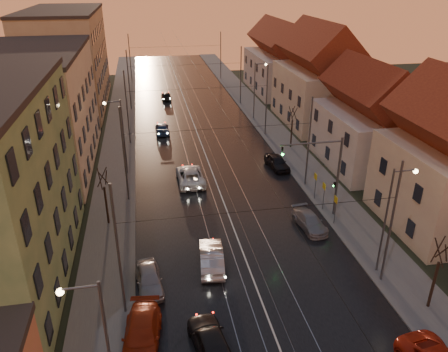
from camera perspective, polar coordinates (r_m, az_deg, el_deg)
road at (r=56.53m, az=-3.36°, el=5.18°), size 16.00×120.00×0.04m
sidewalk_left at (r=56.27m, az=-13.54°, el=4.47°), size 4.00×120.00×0.15m
sidewalk_right at (r=58.49m, az=6.45°, el=5.81°), size 4.00×120.00×0.15m
tram_rail_0 at (r=56.31m, az=-5.58°, el=5.06°), size 0.06×120.00×0.03m
tram_rail_1 at (r=56.44m, az=-4.13°, el=5.16°), size 0.06×120.00×0.03m
tram_rail_2 at (r=56.61m, az=-2.58°, el=5.27°), size 0.06×120.00×0.03m
tram_rail_3 at (r=56.81m, az=-1.15°, el=5.36°), size 0.06×120.00×0.03m
apartment_left_2 at (r=49.87m, az=-23.13°, el=7.67°), size 10.00×20.00×12.00m
apartment_left_3 at (r=72.68m, az=-19.70°, el=14.02°), size 10.00×24.00×14.00m
house_right_2 at (r=49.22m, az=18.60°, el=6.51°), size 9.18×12.24×9.20m
house_right_3 at (r=61.95m, az=12.27°, el=12.02°), size 9.18×14.28×11.50m
house_right_4 at (r=78.67m, az=7.26°, el=14.54°), size 9.18×16.32×10.00m
catenary_pole_l_1 at (r=26.41m, az=-13.63°, el=-9.75°), size 0.16×0.16×9.00m
catenary_pole_r_1 at (r=30.28m, az=20.97°, el=-5.97°), size 0.16×0.16×9.00m
catenary_pole_l_2 at (r=39.69m, az=-12.90°, el=2.60°), size 0.16×0.16×9.00m
catenary_pole_r_2 at (r=42.36m, az=11.00°, el=4.23°), size 0.16×0.16×9.00m
catenary_pole_l_3 at (r=53.88m, az=-12.55°, el=8.62°), size 0.16×0.16×9.00m
catenary_pole_r_3 at (r=55.87m, az=5.57°, el=9.69°), size 0.16×0.16×9.00m
catenary_pole_l_4 at (r=68.41m, az=-12.33°, el=12.11°), size 0.16×0.16×9.00m
catenary_pole_r_4 at (r=70.00m, az=2.21°, el=12.94°), size 0.16×0.16×9.00m
catenary_pole_l_5 at (r=86.07m, az=-12.17°, el=14.73°), size 0.16×0.16×9.00m
catenary_pole_r_5 at (r=87.33m, az=-0.43°, el=15.41°), size 0.16×0.16×9.00m
street_lamp_0 at (r=20.82m, az=-15.91°, el=-19.92°), size 1.75×0.32×8.00m
street_lamp_1 at (r=31.07m, az=20.98°, el=-4.32°), size 1.75×0.32×8.00m
street_lamp_2 at (r=45.21m, az=-13.42°, el=5.87°), size 1.75×0.32×8.00m
street_lamp_3 at (r=62.45m, az=4.29°, el=11.75°), size 1.75×0.32×8.00m
traffic_light_mast at (r=36.99m, az=13.37°, el=1.02°), size 5.30×0.32×7.20m
bare_tree_0 at (r=37.02m, az=-15.21°, el=-2.81°), size 1.09×1.09×5.11m
bare_tree_1 at (r=30.16m, az=25.90°, el=-11.67°), size 1.09×1.09×5.11m
bare_tree_2 at (r=52.45m, az=8.85°, el=6.16°), size 1.09×1.09×5.11m
driving_car_0 at (r=25.76m, az=-1.76°, el=-20.81°), size 2.46×4.84×1.58m
driving_car_1 at (r=31.77m, az=-1.65°, el=-10.53°), size 2.11×4.84×1.55m
driving_car_2 at (r=43.82m, az=-4.44°, el=0.07°), size 2.66×5.60×1.54m
driving_car_3 at (r=58.08m, az=-8.08°, el=6.17°), size 1.81×4.39×1.27m
driving_car_4 at (r=73.87m, az=-7.57°, el=10.33°), size 1.58×3.87×1.31m
parked_left_2 at (r=26.55m, az=-10.71°, el=-19.77°), size 2.63×5.27×1.47m
parked_left_3 at (r=30.33m, az=-9.77°, el=-13.12°), size 2.01×4.21×1.39m
parked_right_1 at (r=36.86m, az=11.14°, el=-5.84°), size 2.22×4.41×1.23m
parked_right_2 at (r=47.26m, az=6.93°, el=1.81°), size 2.19×4.35×1.42m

